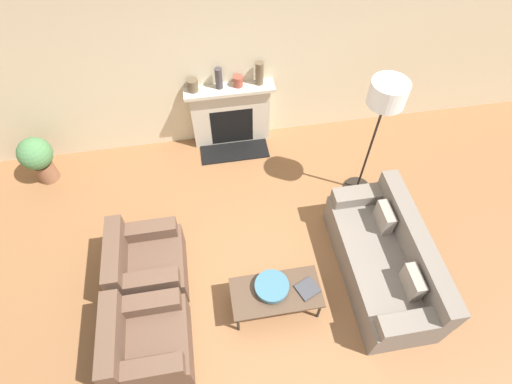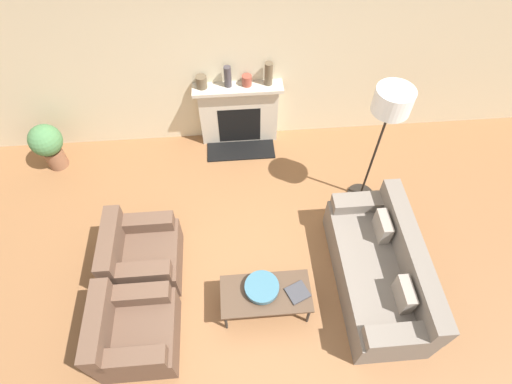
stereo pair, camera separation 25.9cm
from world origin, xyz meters
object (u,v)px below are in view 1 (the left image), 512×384
at_px(bowl, 272,286).
at_px(floor_lamp, 385,103).
at_px(coffee_table, 276,293).
at_px(mantel_vase_right, 259,73).
at_px(armchair_far, 146,264).
at_px(mantel_vase_center_left, 219,78).
at_px(fireplace, 231,116).
at_px(couch, 385,260).
at_px(armchair_near, 146,342).
at_px(mantel_vase_center_right, 238,81).
at_px(mantel_vase_left, 193,85).
at_px(potted_plant, 37,157).
at_px(book, 308,289).

bearing_deg(bowl, floor_lamp, 43.56).
relative_size(coffee_table, mantel_vase_right, 3.00).
height_order(armchair_far, mantel_vase_center_left, mantel_vase_center_left).
height_order(fireplace, couch, fireplace).
xyz_separation_m(armchair_near, mantel_vase_center_right, (1.40, 3.05, 0.78)).
height_order(armchair_near, armchair_far, same).
relative_size(mantel_vase_left, potted_plant, 0.23).
height_order(fireplace, potted_plant, fireplace).
bearing_deg(mantel_vase_left, mantel_vase_center_left, 0.00).
height_order(armchair_near, book, armchair_near).
height_order(bowl, mantel_vase_center_right, mantel_vase_center_right).
xyz_separation_m(mantel_vase_center_left, potted_plant, (-2.59, -0.34, -0.72)).
distance_m(armchair_far, mantel_vase_center_right, 2.68).
xyz_separation_m(bowl, mantel_vase_center_left, (-0.22, 2.71, 0.72)).
relative_size(armchair_far, mantel_vase_right, 2.50).
bearing_deg(floor_lamp, fireplace, 142.35).
height_order(armchair_near, floor_lamp, floor_lamp).
bearing_deg(armchair_far, fireplace, -30.75).
bearing_deg(bowl, mantel_vase_left, 102.14).
bearing_deg(bowl, coffee_table, -50.23).
relative_size(couch, armchair_near, 2.23).
xyz_separation_m(fireplace, floor_lamp, (1.62, -1.25, 1.06)).
bearing_deg(coffee_table, fireplace, 92.90).
relative_size(bowl, floor_lamp, 0.20).
height_order(mantel_vase_left, potted_plant, mantel_vase_left).
distance_m(mantel_vase_left, mantel_vase_center_left, 0.37).
bearing_deg(mantel_vase_center_right, bowl, -90.67).
distance_m(armchair_near, coffee_table, 1.44).
distance_m(armchair_near, mantel_vase_center_right, 3.44).
distance_m(couch, armchair_far, 2.78).
bearing_deg(fireplace, armchair_near, -112.74).
bearing_deg(couch, mantel_vase_left, -142.59).
bearing_deg(mantel_vase_center_left, bowl, -85.28).
bearing_deg(floor_lamp, coffee_table, -134.73).
bearing_deg(bowl, armchair_far, 157.68).
relative_size(floor_lamp, potted_plant, 2.49).
xyz_separation_m(mantel_vase_center_left, mantel_vase_right, (0.55, 0.00, 0.01)).
bearing_deg(floor_lamp, armchair_far, -162.98).
relative_size(armchair_near, bowl, 2.19).
height_order(bowl, mantel_vase_right, mantel_vase_right).
distance_m(bowl, mantel_vase_center_right, 2.79).
bearing_deg(armchair_far, book, -109.88).
relative_size(fireplace, floor_lamp, 0.68).
distance_m(couch, mantel_vase_left, 3.32).
bearing_deg(couch, coffee_table, -81.56).
bearing_deg(armchair_far, mantel_vase_left, -20.06).
height_order(couch, floor_lamp, floor_lamp).
xyz_separation_m(couch, mantel_vase_left, (-1.96, 2.56, 0.78)).
height_order(armchair_near, potted_plant, armchair_near).
distance_m(armchair_near, mantel_vase_right, 3.59).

